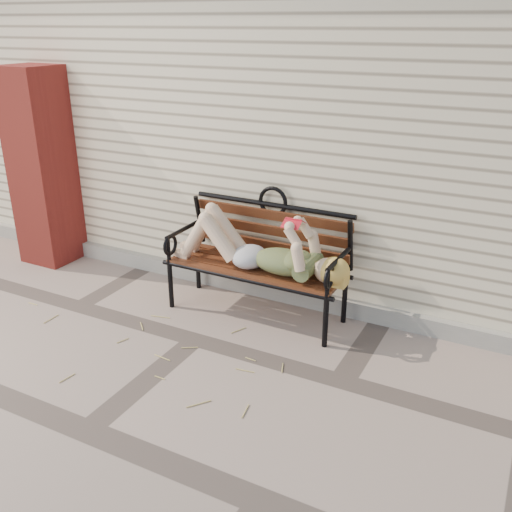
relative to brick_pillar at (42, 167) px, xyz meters
The scene contains 7 objects.
ground 2.62m from the brick_pillar, 18.06° to the right, with size 80.00×80.00×0.00m, color gray.
house_wall 3.26m from the brick_pillar, 44.37° to the left, with size 8.00×4.00×3.00m, color beige.
foundation_strip 2.49m from the brick_pillar, ahead, with size 8.00×0.10×0.15m, color #ABA89B.
brick_pillar is the anchor object (origin of this frame).
garden_bench 2.56m from the brick_pillar, ahead, with size 1.67×0.66×1.08m.
reading_woman 2.58m from the brick_pillar, ahead, with size 1.57×0.36×0.49m.
straw_scatter 2.23m from the brick_pillar, 37.02° to the right, with size 2.72×1.50×0.01m.
Camera 1 is at (2.29, -3.32, 2.39)m, focal length 40.00 mm.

